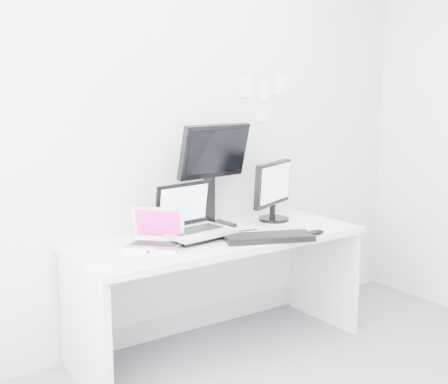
% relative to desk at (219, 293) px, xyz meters
% --- Properties ---
extents(back_wall, '(3.60, 0.00, 3.60)m').
position_rel_desk_xyz_m(back_wall, '(0.00, 0.35, 0.99)').
color(back_wall, silver).
rests_on(back_wall, ground).
extents(desk, '(1.80, 0.70, 0.73)m').
position_rel_desk_xyz_m(desk, '(0.00, 0.00, 0.00)').
color(desk, white).
rests_on(desk, ground).
extents(macbook, '(0.38, 0.38, 0.23)m').
position_rel_desk_xyz_m(macbook, '(-0.45, -0.01, 0.48)').
color(macbook, '#AEADB2').
rests_on(macbook, desk).
extents(speaker, '(0.11, 0.11, 0.17)m').
position_rel_desk_xyz_m(speaker, '(-0.18, 0.26, 0.45)').
color(speaker, black).
rests_on(speaker, desk).
extents(dell_laptop, '(0.44, 0.36, 0.34)m').
position_rel_desk_xyz_m(dell_laptop, '(-0.16, 0.00, 0.53)').
color(dell_laptop, silver).
rests_on(dell_laptop, desk).
extents(rear_monitor, '(0.52, 0.24, 0.68)m').
position_rel_desk_xyz_m(rear_monitor, '(0.08, 0.20, 0.71)').
color(rear_monitor, black).
rests_on(rear_monitor, desk).
extents(samsung_monitor, '(0.50, 0.38, 0.41)m').
position_rel_desk_xyz_m(samsung_monitor, '(0.53, 0.14, 0.57)').
color(samsung_monitor, black).
rests_on(samsung_monitor, desk).
extents(keyboard, '(0.55, 0.37, 0.03)m').
position_rel_desk_xyz_m(keyboard, '(0.18, -0.25, 0.38)').
color(keyboard, black).
rests_on(keyboard, desk).
extents(mouse, '(0.11, 0.09, 0.03)m').
position_rel_desk_xyz_m(mouse, '(0.51, -0.31, 0.38)').
color(mouse, black).
rests_on(mouse, desk).
extents(wall_note_0, '(0.10, 0.00, 0.14)m').
position_rel_desk_xyz_m(wall_note_0, '(0.45, 0.34, 1.26)').
color(wall_note_0, white).
rests_on(wall_note_0, back_wall).
extents(wall_note_1, '(0.09, 0.00, 0.13)m').
position_rel_desk_xyz_m(wall_note_1, '(0.60, 0.34, 1.22)').
color(wall_note_1, white).
rests_on(wall_note_1, back_wall).
extents(wall_note_2, '(0.10, 0.00, 0.14)m').
position_rel_desk_xyz_m(wall_note_2, '(0.75, 0.34, 1.26)').
color(wall_note_2, white).
rests_on(wall_note_2, back_wall).
extents(wall_note_3, '(0.11, 0.00, 0.08)m').
position_rel_desk_xyz_m(wall_note_3, '(0.58, 0.34, 1.05)').
color(wall_note_3, white).
rests_on(wall_note_3, back_wall).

